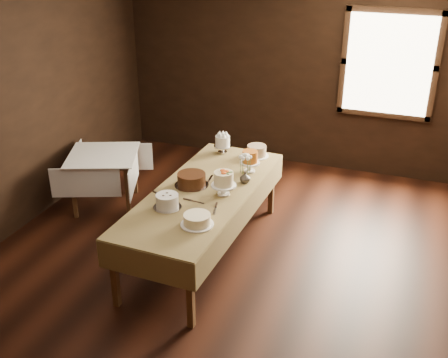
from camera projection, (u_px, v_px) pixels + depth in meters
floor at (217, 267)px, 5.82m from camera, size 5.00×6.00×0.01m
wall_back at (293, 70)px, 7.75m from camera, size 5.00×0.02×2.80m
wall_left at (4, 115)px, 6.00m from camera, size 0.02×6.00×2.80m
window at (389, 65)px, 7.20m from camera, size 1.10×0.05×1.30m
display_table at (203, 195)px, 5.77m from camera, size 1.06×2.51×0.77m
side_table at (103, 160)px, 6.82m from camera, size 1.08×1.08×0.70m
cake_meringue at (223, 145)px, 6.62m from camera, size 0.23×0.23×0.23m
cake_speckled at (257, 151)px, 6.54m from camera, size 0.31×0.31×0.14m
cake_caramel at (250, 163)px, 6.12m from camera, size 0.23×0.23×0.26m
cake_chocolate at (192, 180)px, 5.82m from camera, size 0.39×0.39×0.14m
cake_flowers at (224, 185)px, 5.61m from camera, size 0.28×0.28×0.27m
cake_swirl at (167, 202)px, 5.38m from camera, size 0.28×0.28×0.14m
cake_cream at (197, 220)px, 5.08m from camera, size 0.31×0.31×0.11m
cake_server_a at (198, 202)px, 5.51m from camera, size 0.24×0.05×0.01m
cake_server_b at (215, 211)px, 5.34m from camera, size 0.08×0.24×0.01m
cake_server_c at (211, 178)px, 6.02m from camera, size 0.05×0.24×0.01m
cake_server_e at (164, 196)px, 5.62m from camera, size 0.23×0.12×0.01m
flower_vase at (245, 178)px, 5.89m from camera, size 0.16×0.16×0.12m
flower_bouquet at (245, 162)px, 5.81m from camera, size 0.14×0.14×0.20m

